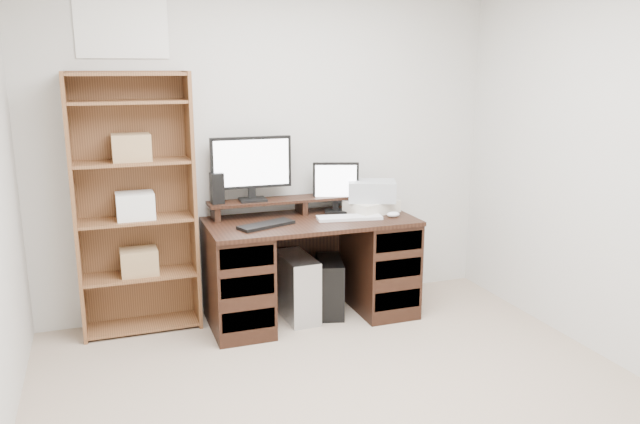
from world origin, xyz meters
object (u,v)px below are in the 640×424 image
desk (310,267)px  monitor_small (336,185)px  tower_silver (297,287)px  bookshelf (135,202)px  monitor_wide (251,165)px  tower_black (330,286)px  printer (372,206)px

desk → monitor_small: monitor_small is taller
monitor_small → tower_silver: size_ratio=0.80×
desk → bookshelf: (-1.20, 0.21, 0.53)m
desk → monitor_wide: monitor_wide is taller
desk → tower_black: size_ratio=3.32×
monitor_wide → printer: 0.96m
desk → monitor_wide: (-0.37, 0.23, 0.74)m
printer → tower_silver: bearing=164.4°
printer → bookshelf: bookshelf is taller
desk → printer: printer is taller
monitor_wide → monitor_small: (0.63, -0.07, -0.18)m
bookshelf → desk: bearing=-10.1°
printer → tower_silver: printer is taller
printer → bookshelf: bearing=155.9°
monitor_small → tower_silver: monitor_small is taller
tower_black → bookshelf: size_ratio=0.25×
desk → printer: size_ratio=4.17×
desk → bookshelf: 1.33m
tower_black → bookshelf: (-1.36, 0.19, 0.71)m
monitor_small → bookshelf: size_ratio=0.21×
monitor_small → tower_black: 0.76m
desk → tower_silver: (-0.10, 0.02, -0.15)m
printer → tower_black: (-0.35, -0.03, -0.59)m
tower_silver → tower_black: (0.26, 0.00, -0.03)m
monitor_wide → tower_black: 1.08m
desk → printer: bearing=6.1°
desk → tower_black: desk is taller
bookshelf → monitor_small: bearing=-2.1°
tower_silver → bookshelf: size_ratio=0.26×
monitor_wide → bookshelf: bookshelf is taller
monitor_small → desk: bearing=-129.9°
tower_silver → tower_black: tower_silver is taller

